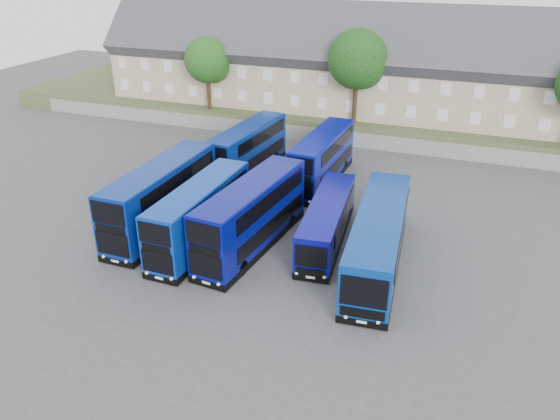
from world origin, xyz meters
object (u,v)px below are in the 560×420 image
(dd_front_left, at_px, (162,198))
(dd_front_mid, at_px, (200,216))
(coach_east_a, at_px, (327,223))
(tree_mid, at_px, (359,62))
(tree_west, at_px, (209,62))

(dd_front_left, height_order, dd_front_mid, dd_front_left)
(dd_front_left, bearing_deg, coach_east_a, 10.72)
(dd_front_mid, distance_m, coach_east_a, 8.48)
(dd_front_mid, bearing_deg, tree_mid, 80.18)
(coach_east_a, bearing_deg, tree_west, 127.05)
(coach_east_a, height_order, tree_mid, tree_mid)
(dd_front_left, bearing_deg, tree_mid, 70.96)
(tree_west, bearing_deg, dd_front_mid, -64.65)
(coach_east_a, bearing_deg, dd_front_mid, -162.95)
(dd_front_left, distance_m, coach_east_a, 11.67)
(coach_east_a, height_order, tree_west, tree_west)
(coach_east_a, bearing_deg, dd_front_left, -175.55)
(dd_front_mid, height_order, coach_east_a, dd_front_mid)
(dd_front_mid, bearing_deg, coach_east_a, 23.65)
(dd_front_left, bearing_deg, tree_west, 109.25)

